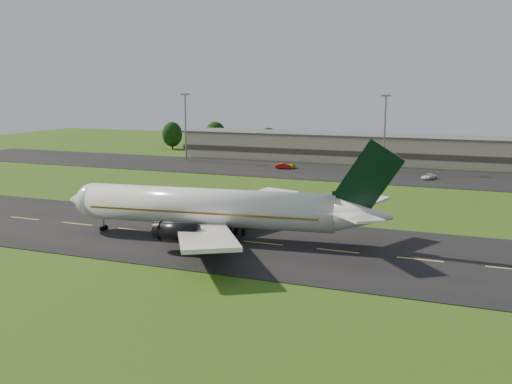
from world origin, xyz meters
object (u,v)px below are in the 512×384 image
(terminal, at_px, (397,150))
(service_vehicle_a, at_px, (291,166))
(light_mast_centre, at_px, (385,123))
(light_mast_west, at_px, (185,119))
(service_vehicle_b, at_px, (284,166))
(service_vehicle_c, at_px, (429,176))
(airliner, at_px, (213,208))

(terminal, relative_size, service_vehicle_a, 38.44)
(light_mast_centre, bearing_deg, service_vehicle_a, -166.81)
(terminal, relative_size, light_mast_west, 7.13)
(service_vehicle_b, xyz_separation_m, service_vehicle_c, (38.80, -3.91, -0.11))
(service_vehicle_a, height_order, service_vehicle_b, service_vehicle_b)
(light_mast_centre, xyz_separation_m, service_vehicle_b, (-26.02, -7.16, -11.89))
(terminal, bearing_deg, service_vehicle_c, -67.34)
(terminal, bearing_deg, service_vehicle_a, -139.55)
(service_vehicle_b, height_order, service_vehicle_c, service_vehicle_b)
(light_mast_centre, relative_size, service_vehicle_c, 4.38)
(airliner, xyz_separation_m, service_vehicle_a, (-11.22, 74.22, -3.92))
(service_vehicle_a, bearing_deg, terminal, 41.38)
(light_mast_centre, height_order, service_vehicle_b, light_mast_centre)
(airliner, relative_size, service_vehicle_c, 11.03)
(terminal, bearing_deg, service_vehicle_b, -139.59)
(airliner, bearing_deg, light_mast_centre, 74.16)
(terminal, xyz_separation_m, light_mast_centre, (-1.40, -16.18, 8.75))
(airliner, bearing_deg, terminal, 74.88)
(airliner, relative_size, service_vehicle_a, 13.58)
(service_vehicle_b, bearing_deg, service_vehicle_c, -104.53)
(terminal, height_order, service_vehicle_a, terminal)
(terminal, xyz_separation_m, service_vehicle_a, (-25.65, -21.86, -3.25))
(airliner, height_order, light_mast_west, light_mast_west)
(light_mast_west, xyz_separation_m, service_vehicle_c, (72.78, -11.07, -11.99))
(light_mast_centre, distance_m, service_vehicle_a, 27.64)
(service_vehicle_a, distance_m, service_vehicle_b, 2.31)
(light_mast_west, height_order, service_vehicle_a, light_mast_west)
(light_mast_west, distance_m, service_vehicle_c, 74.59)
(airliner, relative_size, light_mast_west, 2.52)
(light_mast_west, bearing_deg, light_mast_centre, 0.00)
(airliner, relative_size, light_mast_centre, 2.52)
(airliner, bearing_deg, service_vehicle_c, 62.87)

